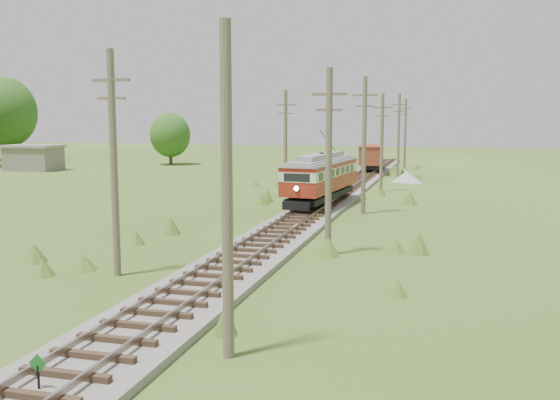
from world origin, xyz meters
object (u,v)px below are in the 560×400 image
(streetcar, at_px, (322,175))
(gravel_pile, at_px, (408,177))
(switch_marker, at_px, (38,373))
(gondola, at_px, (371,156))

(streetcar, height_order, gravel_pile, streetcar)
(streetcar, distance_m, gravel_pile, 20.40)
(streetcar, bearing_deg, switch_marker, -84.85)
(switch_marker, height_order, gravel_pile, gravel_pile)
(streetcar, xyz_separation_m, gondola, (0.00, 28.95, -0.37))
(streetcar, bearing_deg, gondola, 95.51)
(switch_marker, xyz_separation_m, gravel_pile, (4.95, 51.10, -0.11))
(streetcar, relative_size, gravel_pile, 3.38)
(gravel_pile, bearing_deg, switch_marker, -95.53)
(streetcar, bearing_deg, gravel_pile, 82.00)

